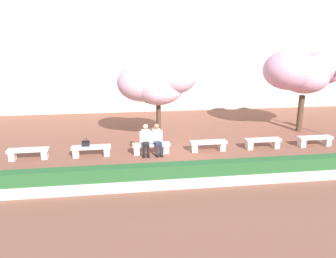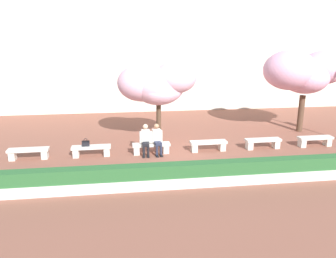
% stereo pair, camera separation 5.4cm
% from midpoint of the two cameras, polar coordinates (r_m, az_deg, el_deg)
% --- Properties ---
extents(ground_plane, '(100.00, 100.00, 0.00)m').
position_cam_midpoint_polar(ground_plane, '(14.10, 2.00, -4.06)').
color(ground_plane, brown).
extents(building_facade, '(28.00, 4.00, 7.32)m').
position_cam_midpoint_polar(building_facade, '(23.72, -2.42, 12.79)').
color(building_facade, beige).
rests_on(building_facade, ground).
extents(stone_bench_west_end, '(1.59, 0.44, 0.45)m').
position_cam_midpoint_polar(stone_bench_west_end, '(14.34, -23.25, -3.76)').
color(stone_bench_west_end, beige).
rests_on(stone_bench_west_end, ground).
extents(stone_bench_near_west, '(1.59, 0.44, 0.45)m').
position_cam_midpoint_polar(stone_bench_near_west, '(13.88, -13.32, -3.51)').
color(stone_bench_near_west, beige).
rests_on(stone_bench_near_west, ground).
extents(stone_bench_center, '(1.59, 0.44, 0.45)m').
position_cam_midpoint_polar(stone_bench_center, '(13.86, -3.05, -3.14)').
color(stone_bench_center, beige).
rests_on(stone_bench_center, ground).
extents(stone_bench_near_east, '(1.59, 0.44, 0.45)m').
position_cam_midpoint_polar(stone_bench_near_east, '(14.27, 6.93, -2.68)').
color(stone_bench_near_east, beige).
rests_on(stone_bench_near_east, ground).
extents(stone_bench_east_end, '(1.59, 0.44, 0.45)m').
position_cam_midpoint_polar(stone_bench_east_end, '(15.09, 16.08, -2.19)').
color(stone_bench_east_end, beige).
rests_on(stone_bench_east_end, ground).
extents(stone_bench_far_east, '(1.59, 0.44, 0.45)m').
position_cam_midpoint_polar(stone_bench_far_east, '(16.24, 24.11, -1.71)').
color(stone_bench_far_east, beige).
rests_on(stone_bench_far_east, ground).
extents(person_seated_left, '(0.51, 0.69, 1.29)m').
position_cam_midpoint_polar(person_seated_left, '(13.67, -4.03, -1.65)').
color(person_seated_left, black).
rests_on(person_seated_left, ground).
extents(person_seated_right, '(0.51, 0.72, 1.29)m').
position_cam_midpoint_polar(person_seated_right, '(13.71, -2.04, -1.57)').
color(person_seated_right, black).
rests_on(person_seated_right, ground).
extents(handbag, '(0.30, 0.15, 0.34)m').
position_cam_midpoint_polar(handbag, '(13.83, -14.26, -2.41)').
color(handbag, black).
rests_on(handbag, stone_bench_near_west).
extents(cherry_tree_main, '(3.50, 2.44, 3.76)m').
position_cam_midpoint_polar(cherry_tree_main, '(14.80, -2.25, 8.02)').
color(cherry_tree_main, '#473323').
rests_on(cherry_tree_main, ground).
extents(cherry_tree_secondary, '(4.24, 2.63, 4.20)m').
position_cam_midpoint_polar(cherry_tree_secondary, '(18.01, 22.38, 9.20)').
color(cherry_tree_secondary, '#513828').
rests_on(cherry_tree_secondary, ground).
extents(planter_hedge_foreground, '(16.44, 0.50, 0.80)m').
position_cam_midpoint_polar(planter_hedge_foreground, '(10.92, 5.09, -7.86)').
color(planter_hedge_foreground, beige).
rests_on(planter_hedge_foreground, ground).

